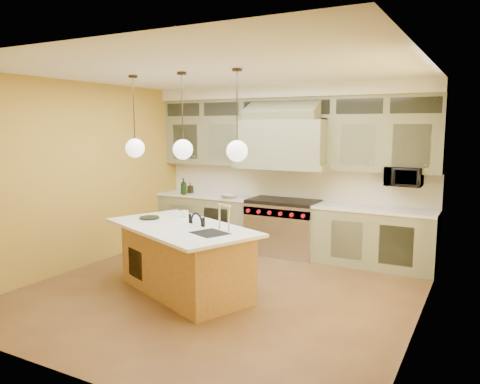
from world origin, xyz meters
The scene contains 18 objects.
floor centered at (0.00, 0.00, 0.00)m, with size 5.00×5.00×0.00m, color #56341D.
ceiling centered at (0.00, 0.00, 2.90)m, with size 5.00×5.00×0.00m, color white.
wall_back centered at (0.00, 2.50, 1.45)m, with size 5.00×5.00×0.00m, color #B58F31.
wall_front centered at (0.00, -2.50, 1.45)m, with size 5.00×5.00×0.00m, color #B58F31.
wall_left centered at (-2.50, 0.00, 1.45)m, with size 5.00×5.00×0.00m, color #B58F31.
wall_right centered at (2.50, 0.00, 1.45)m, with size 5.00×5.00×0.00m, color #B58F31.
back_cabinetry centered at (0.00, 2.23, 1.43)m, with size 5.00×0.77×2.90m.
range centered at (0.00, 2.14, 0.49)m, with size 1.20×0.74×0.96m.
kitchen_island centered at (-0.40, -0.25, 0.47)m, with size 2.45×1.92×1.35m.
counter_stool centered at (-0.32, -0.27, 0.62)m, with size 0.50×0.50×1.09m.
microwave centered at (1.95, 2.25, 1.45)m, with size 0.54×0.37×0.30m, color black.
oil_bottle_a centered at (-1.94, 1.92, 1.09)m, with size 0.12×0.12×0.31m, color black.
oil_bottle_b centered at (-1.95, 2.15, 1.04)m, with size 0.09×0.09×0.20m, color black.
fruit_bowl centered at (-0.96, 1.92, 0.98)m, with size 0.30×0.30×0.07m, color beige.
cup centered at (-0.72, 0.22, 0.97)m, with size 0.10×0.10×0.09m, color white.
pendant_left centered at (-1.20, -0.25, 1.95)m, with size 0.26×0.26×1.11m.
pendant_center centered at (-0.40, -0.25, 1.95)m, with size 0.26×0.26×1.11m.
pendant_right centered at (0.40, -0.25, 1.95)m, with size 0.26×0.26×1.11m.
Camera 1 is at (3.13, -5.22, 2.22)m, focal length 35.00 mm.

